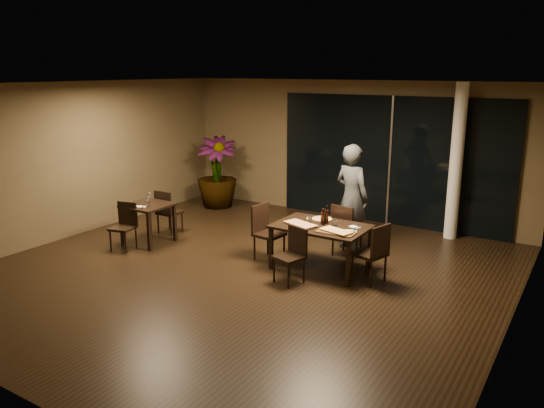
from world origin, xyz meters
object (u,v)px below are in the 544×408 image
Objects in this scene: chair_main_right at (374,250)px; chair_main_far at (345,228)px; side_table at (148,211)px; chair_main_near at (293,252)px; bottle_b at (324,217)px; chair_side_far at (167,210)px; bottle_c at (327,215)px; bottle_a at (322,216)px; chair_side_near at (125,223)px; diner at (352,198)px; chair_main_left at (265,229)px; main_table at (321,230)px; potted_plant at (217,172)px.

chair_main_far is at bearing -118.30° from chair_main_right.
side_table is 3.28m from chair_main_near.
bottle_b is at bearing 96.22° from chair_main_near.
bottle_c is at bearing 178.96° from chair_side_far.
bottle_a is 0.08m from bottle_c.
chair_side_near is 2.82× the size of bottle_c.
chair_main_near is 0.44× the size of diner.
bottle_c is (0.15, 0.86, 0.42)m from chair_main_near.
chair_main_far is 3.63m from chair_side_far.
chair_main_far is 0.98× the size of chair_main_left.
side_table is 3.82m from diner.
chair_side_near is 3.12× the size of bottle_b.
main_table is at bearing -76.08° from bottle_a.
bottle_a is at bearing 9.65° from side_table.
main_table is 1.59× the size of chair_main_far.
bottle_b is (3.50, -0.04, 0.39)m from chair_side_far.
chair_main_far is 4.37m from potted_plant.
chair_main_near is 4.93m from potted_plant.
bottle_c reaches higher than chair_main_near.
bottle_a is at bearing 177.81° from chair_side_far.
side_table is 0.93× the size of chair_side_near.
diner is 7.22× the size of bottle_a.
chair_main_right is 5.52m from potted_plant.
main_table is at bearing 90.98° from chair_main_far.
chair_main_left is at bearing 174.23° from chair_side_far.
main_table is at bearing 3.19° from chair_side_near.
main_table is 0.77m from chair_main_far.
chair_main_left reaches higher than main_table.
bottle_c is at bearing 91.37° from chair_main_far.
chair_main_far reaches higher than chair_side_far.
main_table is 5.57× the size of bottle_a.
chair_main_left is at bearing 7.69° from chair_side_near.
chair_main_right is 0.49× the size of diner.
bottle_a reaches higher than main_table.
chair_main_near is at bearing 164.64° from chair_side_far.
bottle_a is at bearing 103.92° from main_table.
chair_main_right is (0.96, -0.11, -0.15)m from main_table.
diner reaches higher than bottle_b.
chair_side_far is 3.52m from bottle_b.
potted_plant is (-0.49, 2.26, 0.34)m from chair_side_far.
potted_plant reaches higher than main_table.
chair_side_near is at bearing 48.37° from diner.
chair_main_right is at bearing 5.17° from side_table.
diner reaches higher than chair_main_left.
bottle_c is (0.01, -1.04, -0.07)m from diner.
chair_side_near is at bearing -104.13° from side_table.
chair_main_near is 0.97m from bottle_c.
chair_main_left is 0.50× the size of diner.
bottle_b is at bearing 177.43° from chair_side_far.
bottle_a is at bearing 144.11° from bottle_b.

